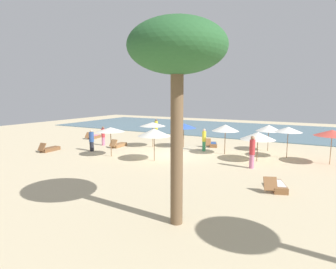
% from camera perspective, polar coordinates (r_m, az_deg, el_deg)
% --- Properties ---
extents(ground_plane, '(60.00, 60.00, 0.00)m').
position_cam_1_polar(ground_plane, '(20.30, 1.25, -4.15)').
color(ground_plane, beige).
extents(ocean_water, '(48.00, 16.00, 0.06)m').
position_cam_1_polar(ocean_water, '(36.05, 13.77, 1.14)').
color(ocean_water, slate).
rests_on(ocean_water, ground_plane).
extents(umbrella_0, '(2.25, 2.25, 1.96)m').
position_cam_1_polar(umbrella_0, '(18.85, 18.24, -0.25)').
color(umbrella_0, brown).
rests_on(umbrella_0, ground_plane).
extents(umbrella_1, '(1.99, 1.99, 2.21)m').
position_cam_1_polar(umbrella_1, '(20.43, 11.87, 1.37)').
color(umbrella_1, brown).
rests_on(umbrella_1, ground_plane).
extents(umbrella_2, '(2.14, 2.14, 2.09)m').
position_cam_1_polar(umbrella_2, '(22.85, -3.21, 2.15)').
color(umbrella_2, olive).
rests_on(umbrella_2, ground_plane).
extents(umbrella_3, '(1.94, 1.94, 2.05)m').
position_cam_1_polar(umbrella_3, '(22.65, 20.27, 1.28)').
color(umbrella_3, brown).
rests_on(umbrella_3, ground_plane).
extents(umbrella_4, '(2.15, 2.15, 2.17)m').
position_cam_1_polar(umbrella_4, '(17.99, -2.90, 0.45)').
color(umbrella_4, brown).
rests_on(umbrella_4, ground_plane).
extents(umbrella_5, '(1.84, 1.84, 2.18)m').
position_cam_1_polar(umbrella_5, '(20.53, 23.78, 0.96)').
color(umbrella_5, brown).
rests_on(umbrella_5, ground_plane).
extents(umbrella_6, '(1.98, 1.98, 2.10)m').
position_cam_1_polar(umbrella_6, '(19.69, -11.88, 1.02)').
color(umbrella_6, brown).
rests_on(umbrella_6, ground_plane).
extents(umbrella_7, '(2.11, 2.11, 2.03)m').
position_cam_1_polar(umbrella_7, '(22.71, 3.30, 1.86)').
color(umbrella_7, olive).
rests_on(umbrella_7, ground_plane).
extents(umbrella_8, '(2.11, 2.11, 2.21)m').
position_cam_1_polar(umbrella_8, '(19.85, 31.04, 0.28)').
color(umbrella_8, olive).
rests_on(umbrella_8, ground_plane).
extents(lounger_0, '(1.12, 1.77, 0.71)m').
position_cam_1_polar(lounger_0, '(13.86, 21.75, -9.94)').
color(lounger_0, brown).
rests_on(lounger_0, ground_plane).
extents(lounger_1, '(0.87, 1.77, 0.68)m').
position_cam_1_polar(lounger_1, '(28.59, -15.21, -0.44)').
color(lounger_1, brown).
rests_on(lounger_1, ground_plane).
extents(lounger_2, '(0.63, 1.68, 0.71)m').
position_cam_1_polar(lounger_2, '(23.50, -10.29, -2.14)').
color(lounger_2, olive).
rests_on(lounger_2, ground_plane).
extents(lounger_3, '(1.16, 1.74, 0.74)m').
position_cam_1_polar(lounger_3, '(23.65, 9.24, -2.03)').
color(lounger_3, brown).
rests_on(lounger_3, ground_plane).
extents(lounger_4, '(0.67, 1.68, 0.73)m').
position_cam_1_polar(lounger_4, '(23.30, -23.48, -2.79)').
color(lounger_4, brown).
rests_on(lounger_4, ground_plane).
extents(person_0, '(0.49, 0.49, 1.78)m').
position_cam_1_polar(person_0, '(29.39, -2.47, 1.50)').
color(person_0, yellow).
rests_on(person_0, ground_plane).
extents(person_1, '(0.43, 0.43, 1.76)m').
position_cam_1_polar(person_1, '(21.49, 7.52, -1.07)').
color(person_1, '#338C59').
rests_on(person_1, ground_plane).
extents(person_2, '(0.45, 0.45, 1.96)m').
position_cam_1_polar(person_2, '(17.06, 17.12, -3.45)').
color(person_2, '#D17299').
rests_on(person_2, ground_plane).
extents(person_3, '(0.43, 0.43, 1.65)m').
position_cam_1_polar(person_3, '(24.38, -13.36, -0.27)').
color(person_3, '#D17299').
rests_on(person_3, ground_plane).
extents(person_4, '(0.49, 0.49, 1.69)m').
position_cam_1_polar(person_4, '(22.12, -15.65, -1.19)').
color(person_4, '#26262D').
rests_on(person_4, ground_plane).
extents(palm_1, '(3.17, 3.17, 6.75)m').
position_cam_1_polar(palm_1, '(8.99, 1.93, 16.89)').
color(palm_1, brown).
rests_on(palm_1, ground_plane).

